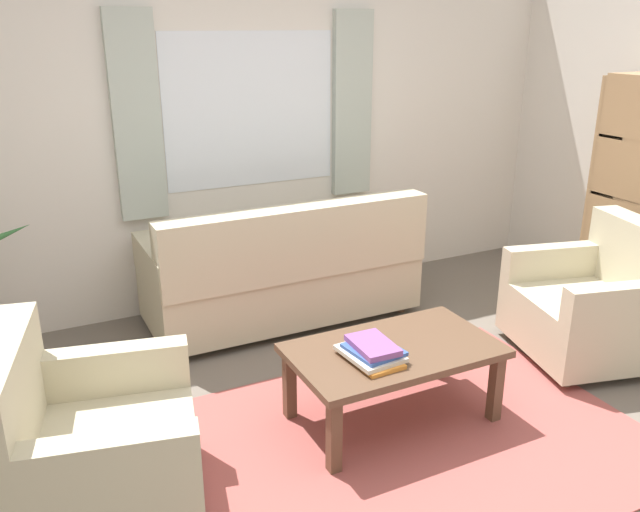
{
  "coord_description": "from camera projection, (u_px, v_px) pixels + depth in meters",
  "views": [
    {
      "loc": [
        -1.7,
        -2.36,
        2.05
      ],
      "look_at": [
        -0.18,
        0.7,
        0.83
      ],
      "focal_mm": 36.67,
      "sensor_mm": 36.0,
      "label": 1
    }
  ],
  "objects": [
    {
      "name": "area_rug",
      "position": [
        411.0,
        440.0,
        3.39
      ],
      "size": [
        2.37,
        1.77,
        0.01
      ],
      "primitive_type": "cube",
      "color": "#9E4C47",
      "rests_on": "ground_plane"
    },
    {
      "name": "coffee_table",
      "position": [
        393.0,
        357.0,
        3.46
      ],
      "size": [
        1.1,
        0.64,
        0.44
      ],
      "color": "brown",
      "rests_on": "ground_plane"
    },
    {
      "name": "armchair_right",
      "position": [
        597.0,
        304.0,
        4.17
      ],
      "size": [
        1.0,
        1.01,
        0.88
      ],
      "rotation": [
        0.0,
        0.0,
        -1.82
      ],
      "color": "#BCB293",
      "rests_on": "ground_plane"
    },
    {
      "name": "ground_plane",
      "position": [
        411.0,
        441.0,
        3.4
      ],
      "size": [
        6.24,
        6.24,
        0.0
      ],
      "primitive_type": "plane",
      "color": "#6B6056"
    },
    {
      "name": "wall_back",
      "position": [
        249.0,
        130.0,
        4.86
      ],
      "size": [
        5.32,
        0.12,
        2.6
      ],
      "primitive_type": "cube",
      "color": "silver",
      "rests_on": "ground_plane"
    },
    {
      "name": "window_with_curtains",
      "position": [
        252.0,
        111.0,
        4.74
      ],
      "size": [
        1.98,
        0.07,
        1.4
      ],
      "color": "white"
    },
    {
      "name": "armchair_left",
      "position": [
        84.0,
        451.0,
        2.74
      ],
      "size": [
        0.98,
        0.99,
        0.88
      ],
      "rotation": [
        0.0,
        0.0,
        1.36
      ],
      "color": "#BCB293",
      "rests_on": "ground_plane"
    },
    {
      "name": "couch",
      "position": [
        284.0,
        274.0,
        4.64
      ],
      "size": [
        1.9,
        0.82,
        0.92
      ],
      "rotation": [
        0.0,
        0.0,
        3.14
      ],
      "color": "#BCB293",
      "rests_on": "ground_plane"
    },
    {
      "name": "book_stack_on_table",
      "position": [
        372.0,
        351.0,
        3.3
      ],
      "size": [
        0.28,
        0.35,
        0.09
      ],
      "color": "orange",
      "rests_on": "coffee_table"
    }
  ]
}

